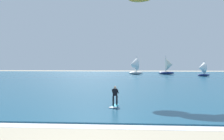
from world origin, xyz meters
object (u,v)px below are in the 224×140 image
at_px(sailboat_trailing, 202,69).
at_px(sailboat_mid_left, 169,66).
at_px(kitesurfer, 115,99).
at_px(sailboat_far_left, 134,66).

xyz_separation_m(sailboat_trailing, sailboat_mid_left, (-7.14, 10.24, 0.69)).
distance_m(sailboat_trailing, sailboat_mid_left, 12.50).
distance_m(kitesurfer, sailboat_far_left, 57.67).
bearing_deg(sailboat_far_left, sailboat_mid_left, 2.34).
distance_m(kitesurfer, sailboat_trailing, 51.91).
relative_size(sailboat_trailing, sailboat_far_left, 0.74).
bearing_deg(sailboat_trailing, kitesurfer, -112.97).
distance_m(sailboat_far_left, sailboat_mid_left, 10.60).
distance_m(sailboat_trailing, sailboat_far_left, 20.28).
relative_size(kitesurfer, sailboat_trailing, 0.48).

